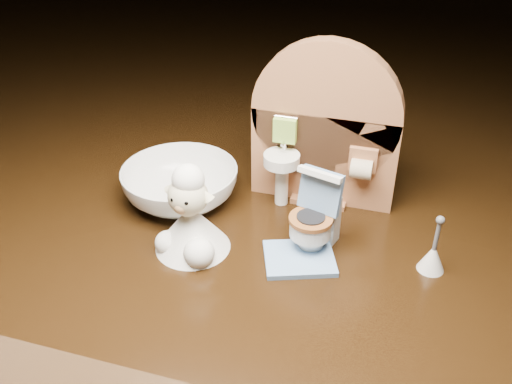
% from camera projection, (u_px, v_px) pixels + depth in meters
% --- Properties ---
extents(backdrop_panel, '(0.13, 0.05, 0.15)m').
position_uv_depth(backdrop_panel, '(324.00, 135.00, 0.50)').
color(backdrop_panel, '#A3653D').
rests_on(backdrop_panel, ground).
extents(toy_toilet, '(0.04, 0.05, 0.07)m').
position_uv_depth(toy_toilet, '(316.00, 219.00, 0.46)').
color(toy_toilet, white).
rests_on(toy_toilet, ground).
extents(bath_mat, '(0.07, 0.06, 0.00)m').
position_uv_depth(bath_mat, '(299.00, 258.00, 0.45)').
color(bath_mat, '#6C92C1').
rests_on(bath_mat, ground).
extents(toilet_brush, '(0.02, 0.02, 0.05)m').
position_uv_depth(toilet_brush, '(433.00, 256.00, 0.44)').
color(toilet_brush, white).
rests_on(toilet_brush, ground).
extents(plush_lamb, '(0.06, 0.06, 0.08)m').
position_uv_depth(plush_lamb, '(190.00, 221.00, 0.45)').
color(plush_lamb, white).
rests_on(plush_lamb, ground).
extents(ceramic_bowl, '(0.12, 0.12, 0.03)m').
position_uv_depth(ceramic_bowl, '(180.00, 185.00, 0.52)').
color(ceramic_bowl, white).
rests_on(ceramic_bowl, ground).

